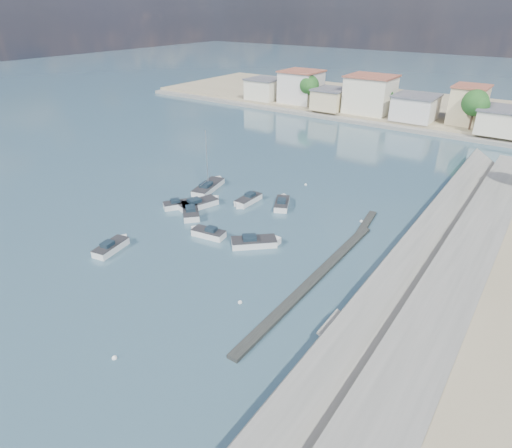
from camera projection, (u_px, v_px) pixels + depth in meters
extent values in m
plane|color=#2E4D5D|center=(366.00, 177.00, 67.30)|extent=(400.00, 400.00, 0.00)
cube|color=slate|center=(446.00, 300.00, 37.80)|extent=(5.00, 90.00, 1.80)
cube|color=slate|center=(397.00, 283.00, 40.04)|extent=(4.17, 90.00, 2.86)
cube|color=slate|center=(356.00, 342.00, 33.82)|extent=(5.31, 3.50, 1.94)
cube|color=black|center=(314.00, 279.00, 41.87)|extent=(1.00, 26.00, 0.35)
cube|color=black|center=(365.00, 225.00, 52.29)|extent=(2.00, 8.05, 0.30)
cube|color=gray|center=(449.00, 112.00, 104.67)|extent=(160.00, 40.00, 1.40)
cube|color=slate|center=(424.00, 132.00, 89.59)|extent=(160.00, 2.50, 0.80)
cube|color=beige|center=(265.00, 89.00, 114.24)|extent=(8.00, 8.00, 5.00)
cube|color=#595960|center=(265.00, 79.00, 113.02)|extent=(8.48, 8.48, 0.35)
cube|color=silver|center=(301.00, 87.00, 109.98)|extent=(9.00, 9.00, 7.50)
cube|color=#99513D|center=(302.00, 71.00, 108.18)|extent=(9.54, 9.54, 0.35)
cube|color=beige|center=(330.00, 99.00, 103.34)|extent=(7.00, 8.00, 4.50)
cube|color=#595960|center=(331.00, 89.00, 102.23)|extent=(7.42, 8.48, 0.35)
cube|color=beige|center=(370.00, 95.00, 99.36)|extent=(10.00, 9.00, 8.00)
cube|color=#99513D|center=(372.00, 76.00, 97.45)|extent=(10.60, 9.54, 0.35)
cube|color=silver|center=(415.00, 108.00, 93.67)|extent=(8.50, 8.50, 5.00)
cube|color=#595960|center=(417.00, 96.00, 92.44)|extent=(9.01, 9.01, 0.35)
cube|color=beige|center=(468.00, 105.00, 90.12)|extent=(6.50, 7.50, 7.50)
cube|color=#99513D|center=(472.00, 86.00, 88.33)|extent=(6.89, 7.95, 0.35)
cube|color=beige|center=(505.00, 122.00, 83.80)|extent=(9.50, 9.00, 4.50)
cube|color=#595960|center=(509.00, 109.00, 82.69)|extent=(10.07, 9.54, 0.35)
cylinder|color=#38281E|center=(308.00, 99.00, 106.69)|extent=(0.44, 0.44, 3.38)
sphere|color=#194C19|center=(309.00, 85.00, 105.16)|extent=(4.80, 4.80, 4.80)
sphere|color=#194C19|center=(311.00, 87.00, 104.36)|extent=(3.60, 3.60, 3.60)
sphere|color=#194C19|center=(307.00, 84.00, 105.80)|extent=(3.30, 3.30, 3.30)
cylinder|color=#38281E|center=(382.00, 107.00, 99.71)|extent=(0.44, 0.44, 2.93)
sphere|color=#194C19|center=(384.00, 94.00, 98.38)|extent=(4.16, 4.16, 4.16)
sphere|color=#194C19|center=(386.00, 96.00, 97.69)|extent=(3.12, 3.12, 3.12)
sphere|color=#194C19|center=(382.00, 93.00, 98.94)|extent=(2.86, 2.86, 2.86)
cylinder|color=#38281E|center=(471.00, 121.00, 86.37)|extent=(0.44, 0.44, 3.60)
sphere|color=#194C19|center=(475.00, 103.00, 84.73)|extent=(5.12, 5.12, 5.12)
sphere|color=#194C19|center=(479.00, 105.00, 83.89)|extent=(3.84, 3.84, 3.84)
sphere|color=#194C19|center=(472.00, 101.00, 85.42)|extent=(3.52, 3.52, 3.52)
cube|color=silver|center=(111.00, 248.00, 46.97)|extent=(2.42, 4.47, 1.00)
cube|color=silver|center=(122.00, 241.00, 48.44)|extent=(1.63, 1.63, 1.00)
cube|color=#262628|center=(110.00, 244.00, 46.74)|extent=(2.45, 4.47, 0.08)
cube|color=#172530|center=(107.00, 244.00, 46.29)|extent=(1.25, 1.44, 0.48)
cube|color=silver|center=(178.00, 205.00, 56.95)|extent=(3.43, 4.05, 1.00)
cube|color=silver|center=(190.00, 204.00, 57.46)|extent=(1.29, 1.29, 1.00)
cube|color=#262628|center=(178.00, 202.00, 56.72)|extent=(3.46, 4.06, 0.08)
cube|color=#172530|center=(175.00, 201.00, 56.49)|extent=(1.44, 1.49, 0.48)
cube|color=silver|center=(191.00, 212.00, 55.14)|extent=(5.01, 4.88, 1.00)
cube|color=silver|center=(190.00, 205.00, 57.05)|extent=(1.40, 1.40, 1.00)
cube|color=#262628|center=(190.00, 209.00, 54.91)|extent=(5.04, 4.91, 0.08)
cube|color=#172530|center=(190.00, 208.00, 54.36)|extent=(1.93, 1.91, 0.48)
cube|color=silver|center=(209.00, 234.00, 49.84)|extent=(4.09, 2.19, 1.00)
cube|color=silver|center=(197.00, 231.00, 50.49)|extent=(1.57, 1.57, 1.00)
cube|color=#262628|center=(209.00, 230.00, 49.61)|extent=(4.10, 2.22, 0.08)
cube|color=#172530|center=(211.00, 229.00, 49.35)|extent=(1.31, 1.16, 0.48)
cube|color=silver|center=(198.00, 205.00, 57.12)|extent=(3.57, 5.62, 1.00)
cube|color=silver|center=(213.00, 201.00, 58.32)|extent=(1.97, 1.97, 1.00)
cube|color=#262628|center=(198.00, 201.00, 56.89)|extent=(3.61, 5.63, 0.08)
cube|color=#172530|center=(194.00, 201.00, 56.51)|extent=(1.70, 1.89, 0.48)
cube|color=silver|center=(282.00, 205.00, 57.19)|extent=(3.42, 4.58, 1.00)
cube|color=silver|center=(283.00, 199.00, 58.80)|extent=(1.53, 1.53, 1.00)
cube|color=#262628|center=(282.00, 201.00, 56.97)|extent=(3.45, 4.60, 0.08)
cube|color=#172530|center=(282.00, 201.00, 56.48)|extent=(1.52, 1.62, 0.48)
cube|color=silver|center=(248.00, 201.00, 58.37)|extent=(1.66, 4.34, 1.00)
cube|color=silver|center=(240.00, 205.00, 57.02)|extent=(1.64, 1.64, 1.00)
cube|color=#262628|center=(248.00, 197.00, 58.14)|extent=(1.69, 4.34, 0.08)
cube|color=#172530|center=(250.00, 195.00, 58.34)|extent=(1.02, 1.31, 0.48)
cube|color=silver|center=(254.00, 243.00, 47.98)|extent=(4.99, 4.84, 1.00)
cube|color=silver|center=(273.00, 242.00, 48.23)|extent=(1.44, 1.44, 1.00)
cube|color=#262628|center=(254.00, 239.00, 47.75)|extent=(5.02, 4.86, 0.08)
cube|color=#172530|center=(249.00, 238.00, 47.58)|extent=(1.92, 1.91, 0.48)
cube|color=silver|center=(208.00, 188.00, 62.44)|extent=(3.62, 6.80, 1.00)
cube|color=silver|center=(217.00, 181.00, 64.79)|extent=(2.10, 2.10, 1.00)
cube|color=#262628|center=(208.00, 185.00, 62.21)|extent=(3.66, 6.81, 0.08)
cube|color=#172530|center=(206.00, 185.00, 61.56)|extent=(1.76, 2.20, 0.48)
cylinder|color=silver|center=(207.00, 158.00, 60.37)|extent=(0.12, 0.12, 8.00)
cylinder|color=silver|center=(204.00, 183.00, 60.90)|extent=(0.64, 2.35, 0.08)
sphere|color=white|center=(240.00, 302.00, 38.84)|extent=(0.40, 0.40, 0.40)
sphere|color=white|center=(388.00, 263.00, 44.79)|extent=(0.40, 0.40, 0.40)
sphere|color=white|center=(115.00, 358.00, 32.74)|extent=(0.40, 0.40, 0.40)
sphere|color=white|center=(420.00, 239.00, 49.39)|extent=(0.40, 0.40, 0.40)
sphere|color=white|center=(306.00, 185.00, 64.14)|extent=(0.40, 0.40, 0.40)
sphere|color=white|center=(361.00, 221.00, 53.31)|extent=(0.40, 0.40, 0.40)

